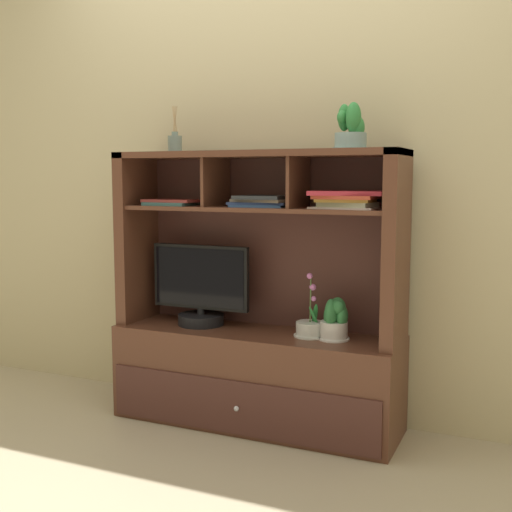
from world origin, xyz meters
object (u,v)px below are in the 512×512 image
potted_succulent (351,130)px  media_console (257,342)px  potted_orchid (311,327)px  magazine_stack_centre (262,201)px  diffuser_bottle (175,143)px  magazine_stack_left (172,202)px  potted_fern (335,320)px  tv_monitor (201,291)px  magazine_stack_right (347,199)px

potted_succulent → media_console: bearing=179.2°
potted_orchid → magazine_stack_centre: size_ratio=1.01×
media_console → diffuser_bottle: diffuser_bottle is taller
potted_orchid → magazine_stack_left: 0.92m
media_console → potted_fern: bearing=-3.0°
magazine_stack_centre → magazine_stack_left: bearing=-175.9°
potted_succulent → magazine_stack_left: bearing=-178.3°
media_console → tv_monitor: media_console is taller
tv_monitor → potted_succulent: 1.09m
magazine_stack_right → magazine_stack_left: bearing=-179.0°
potted_orchid → magazine_stack_left: magazine_stack_left is taller
diffuser_bottle → magazine_stack_left: bearing=-83.0°
tv_monitor → potted_succulent: size_ratio=2.59×
magazine_stack_left → potted_succulent: size_ratio=1.39×
potted_fern → diffuser_bottle: bearing=177.4°
tv_monitor → magazine_stack_centre: bearing=0.2°
media_console → potted_succulent: potted_succulent is taller
potted_fern → magazine_stack_left: size_ratio=0.70×
magazine_stack_centre → diffuser_bottle: bearing=177.9°
potted_succulent → magazine_stack_centre: bearing=179.0°
tv_monitor → magazine_stack_left: size_ratio=1.87×
magazine_stack_right → diffuser_bottle: size_ratio=1.52×
tv_monitor → magazine_stack_left: magazine_stack_left is taller
magazine_stack_left → tv_monitor: bearing=13.0°
magazine_stack_left → potted_succulent: 0.96m
tv_monitor → magazine_stack_centre: (0.33, 0.00, 0.45)m
media_console → magazine_stack_right: size_ratio=4.02×
potted_fern → potted_orchid: bearing=171.9°
potted_orchid → magazine_stack_right: magazine_stack_right is taller
potted_fern → diffuser_bottle: 1.18m
tv_monitor → potted_succulent: potted_succulent is taller
media_console → potted_orchid: media_console is taller
potted_fern → magazine_stack_left: magazine_stack_left is taller
magazine_stack_centre → media_console: bearing=-179.0°
potted_fern → potted_succulent: bearing=13.2°
tv_monitor → magazine_stack_centre: magazine_stack_centre is taller
media_console → magazine_stack_centre: bearing=1.0°
magazine_stack_right → potted_orchid: bearing=175.0°
media_console → magazine_stack_centre: media_console is taller
potted_orchid → magazine_stack_centre: bearing=179.1°
potted_orchid → magazine_stack_centre: (-0.25, 0.00, 0.58)m
tv_monitor → magazine_stack_right: 0.89m
diffuser_bottle → tv_monitor: bearing=-7.3°
potted_orchid → magazine_stack_right: (0.17, -0.01, 0.60)m
media_console → tv_monitor: bearing=-179.9°
tv_monitor → magazine_stack_right: bearing=-1.3°
magazine_stack_right → media_console: bearing=177.7°
tv_monitor → potted_orchid: (0.58, -0.00, -0.13)m
magazine_stack_right → tv_monitor: bearing=178.7°
potted_orchid → diffuser_bottle: 1.13m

